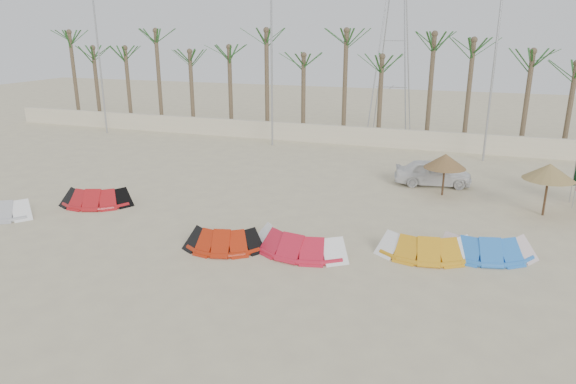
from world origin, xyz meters
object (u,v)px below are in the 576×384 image
at_px(kite_orange, 428,243).
at_px(parasol_mid, 549,172).
at_px(kite_red_left, 100,195).
at_px(car, 433,173).
at_px(kite_red_mid, 227,237).
at_px(kite_grey, 1,206).
at_px(kite_blue, 487,244).
at_px(parasol_left, 445,161).
at_px(kite_red_right, 300,239).

xyz_separation_m(kite_orange, parasol_mid, (4.45, 5.84, 1.55)).
distance_m(kite_red_left, car, 16.59).
xyz_separation_m(kite_red_left, car, (14.39, 8.26, 0.25)).
bearing_deg(kite_orange, parasol_mid, 52.67).
bearing_deg(kite_red_mid, kite_red_left, 161.16).
height_order(kite_grey, kite_red_mid, same).
height_order(kite_red_mid, car, car).
bearing_deg(kite_red_mid, kite_orange, 14.66).
bearing_deg(kite_grey, car, 31.98).
relative_size(parasol_mid, car, 0.60).
xyz_separation_m(kite_blue, car, (-2.48, 8.44, 0.24)).
bearing_deg(kite_red_left, kite_blue, -0.61).
relative_size(kite_grey, kite_red_left, 0.95).
bearing_deg(parasol_left, kite_blue, -74.59).
bearing_deg(kite_blue, parasol_mid, 64.86).
relative_size(kite_grey, kite_blue, 0.94).
bearing_deg(kite_orange, kite_blue, 16.95).
relative_size(kite_grey, parasol_mid, 1.45).
relative_size(kite_orange, kite_blue, 1.00).
xyz_separation_m(kite_orange, kite_blue, (2.00, 0.61, -0.00)).
xyz_separation_m(kite_red_right, car, (3.98, 10.23, 0.24)).
distance_m(kite_red_left, kite_blue, 16.87).
bearing_deg(parasol_mid, kite_red_left, -165.36).
relative_size(kite_blue, parasol_left, 1.72).
bearing_deg(parasol_mid, kite_orange, -127.33).
height_order(kite_red_mid, kite_orange, same).
height_order(kite_red_mid, kite_red_right, same).
xyz_separation_m(kite_red_left, kite_orange, (14.87, -0.79, 0.00)).
height_order(parasol_mid, car, parasol_mid).
relative_size(kite_red_mid, kite_red_right, 0.82).
distance_m(kite_grey, kite_red_right, 13.52).
bearing_deg(kite_grey, parasol_left, 27.15).
height_order(kite_blue, parasol_left, parasol_left).
distance_m(kite_red_left, kite_red_mid, 8.20).
distance_m(kite_red_mid, kite_blue, 9.43).
xyz_separation_m(kite_red_right, parasol_mid, (8.91, 7.02, 1.55)).
bearing_deg(kite_red_right, kite_orange, 14.81).
bearing_deg(kite_red_mid, kite_blue, 15.17).
xyz_separation_m(kite_red_left, parasol_left, (14.99, 6.62, 1.30)).
bearing_deg(parasol_mid, kite_grey, -161.02).
bearing_deg(parasol_left, kite_red_right, -118.12).
bearing_deg(kite_blue, kite_grey, -172.92).
height_order(kite_grey, kite_blue, same).
relative_size(kite_red_right, parasol_mid, 1.65).
relative_size(kite_blue, parasol_mid, 1.54).
xyz_separation_m(kite_red_left, kite_red_right, (10.41, -1.97, 0.00)).
distance_m(kite_grey, kite_blue, 20.11).
bearing_deg(kite_red_right, kite_grey, -177.07).
bearing_deg(kite_orange, parasol_left, 89.03).
distance_m(kite_blue, car, 8.80).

